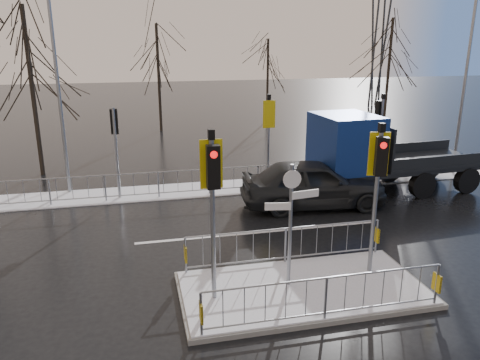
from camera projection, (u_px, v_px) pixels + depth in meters
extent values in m
plane|color=black|center=(302.00, 292.00, 11.52)|extent=(120.00, 120.00, 0.00)
cube|color=white|center=(231.00, 187.00, 19.53)|extent=(30.00, 2.00, 0.04)
cube|color=silver|center=(261.00, 232.00, 15.06)|extent=(8.00, 0.15, 0.01)
cube|color=slate|center=(302.00, 290.00, 11.50)|extent=(6.00, 3.00, 0.12)
cube|color=white|center=(302.00, 287.00, 11.48)|extent=(5.85, 2.85, 0.03)
cube|color=gold|center=(201.00, 312.00, 9.46)|extent=(0.05, 0.28, 0.42)
cube|color=gold|center=(437.00, 283.00, 10.61)|extent=(0.05, 0.28, 0.42)
cube|color=gold|center=(186.00, 254.00, 12.03)|extent=(0.05, 0.28, 0.42)
cube|color=gold|center=(377.00, 235.00, 13.19)|extent=(0.05, 0.28, 0.42)
cylinder|color=gray|center=(213.00, 223.00, 10.46)|extent=(0.11, 0.11, 3.80)
cube|color=black|center=(213.00, 167.00, 9.90)|extent=(0.28, 0.22, 0.95)
cylinder|color=red|center=(214.00, 155.00, 9.71)|extent=(0.16, 0.04, 0.16)
cube|color=gold|center=(211.00, 164.00, 10.14)|extent=(0.50, 0.03, 1.10)
cube|color=black|center=(211.00, 134.00, 9.87)|extent=(0.14, 0.14, 0.22)
cylinder|color=gray|center=(375.00, 205.00, 11.75)|extent=(0.11, 0.11, 3.70)
cube|color=black|center=(381.00, 157.00, 11.20)|extent=(0.33, 0.28, 0.95)
cylinder|color=red|center=(384.00, 145.00, 11.01)|extent=(0.16, 0.08, 0.16)
cube|color=gold|center=(379.00, 154.00, 11.44)|extent=(0.49, 0.16, 1.10)
cube|color=black|center=(382.00, 128.00, 11.17)|extent=(0.14, 0.14, 0.22)
cylinder|color=gray|center=(290.00, 227.00, 11.15)|extent=(0.09, 0.09, 3.10)
cube|color=silver|center=(305.00, 194.00, 11.00)|extent=(0.70, 0.14, 0.18)
cube|color=silver|center=(278.00, 206.00, 10.93)|extent=(0.62, 0.15, 0.18)
cylinder|color=silver|center=(292.00, 179.00, 10.78)|extent=(0.44, 0.03, 0.44)
cylinder|color=gray|center=(117.00, 153.00, 17.78)|extent=(0.11, 0.11, 3.50)
cube|color=black|center=(114.00, 121.00, 17.60)|extent=(0.28, 0.22, 0.95)
cylinder|color=red|center=(114.00, 113.00, 17.61)|extent=(0.16, 0.04, 0.16)
cylinder|color=gray|center=(268.00, 145.00, 19.05)|extent=(0.11, 0.11, 3.60)
cube|color=black|center=(267.00, 113.00, 18.85)|extent=(0.28, 0.22, 0.95)
cylinder|color=red|center=(267.00, 105.00, 18.86)|extent=(0.16, 0.04, 0.16)
cube|color=gold|center=(269.00, 114.00, 18.61)|extent=(0.50, 0.03, 1.10)
cube|color=black|center=(269.00, 97.00, 18.49)|extent=(0.14, 0.14, 0.22)
cylinder|color=gray|center=(380.00, 140.00, 20.13)|extent=(0.11, 0.11, 3.50)
cube|color=black|center=(379.00, 112.00, 19.93)|extent=(0.33, 0.28, 0.95)
cylinder|color=red|center=(378.00, 104.00, 19.94)|extent=(0.16, 0.08, 0.16)
cube|color=black|center=(383.00, 96.00, 19.58)|extent=(0.14, 0.14, 0.22)
imported|color=black|center=(313.00, 183.00, 17.11)|extent=(5.43, 2.57, 1.79)
cylinder|color=black|center=(355.00, 192.00, 17.32)|extent=(1.08, 0.39, 1.06)
cylinder|color=black|center=(327.00, 176.00, 19.35)|extent=(1.08, 0.39, 1.06)
cylinder|color=black|center=(422.00, 185.00, 18.16)|extent=(1.08, 0.39, 1.06)
cylinder|color=black|center=(389.00, 170.00, 20.19)|extent=(1.08, 0.39, 1.06)
cylinder|color=black|center=(467.00, 180.00, 18.75)|extent=(1.08, 0.39, 1.06)
cylinder|color=black|center=(430.00, 166.00, 20.78)|extent=(1.08, 0.39, 1.06)
cube|color=black|center=(397.00, 166.00, 18.91)|extent=(7.14, 2.94, 0.17)
cube|color=navy|center=(345.00, 142.00, 17.89)|extent=(2.30, 2.69, 2.11)
cube|color=black|center=(370.00, 130.00, 18.06)|extent=(0.20, 2.11, 1.16)
cube|color=#2D3033|center=(329.00, 173.00, 18.05)|extent=(0.31, 2.43, 0.37)
cube|color=black|center=(422.00, 160.00, 19.19)|extent=(4.83, 2.87, 0.13)
cube|color=black|center=(375.00, 144.00, 18.30)|extent=(0.27, 2.54, 1.59)
cylinder|color=black|center=(33.00, 93.00, 20.40)|extent=(0.20, 0.20, 7.36)
cylinder|color=black|center=(159.00, 79.00, 30.61)|extent=(0.19, 0.19, 6.90)
cylinder|color=black|center=(268.00, 81.00, 34.32)|extent=(0.16, 0.16, 5.98)
cylinder|color=black|center=(388.00, 72.00, 33.03)|extent=(0.20, 0.20, 7.36)
cylinder|color=gray|center=(464.00, 86.00, 20.53)|extent=(0.14, 0.14, 8.00)
cylinder|color=gray|center=(59.00, 90.00, 17.80)|extent=(0.14, 0.14, 8.20)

